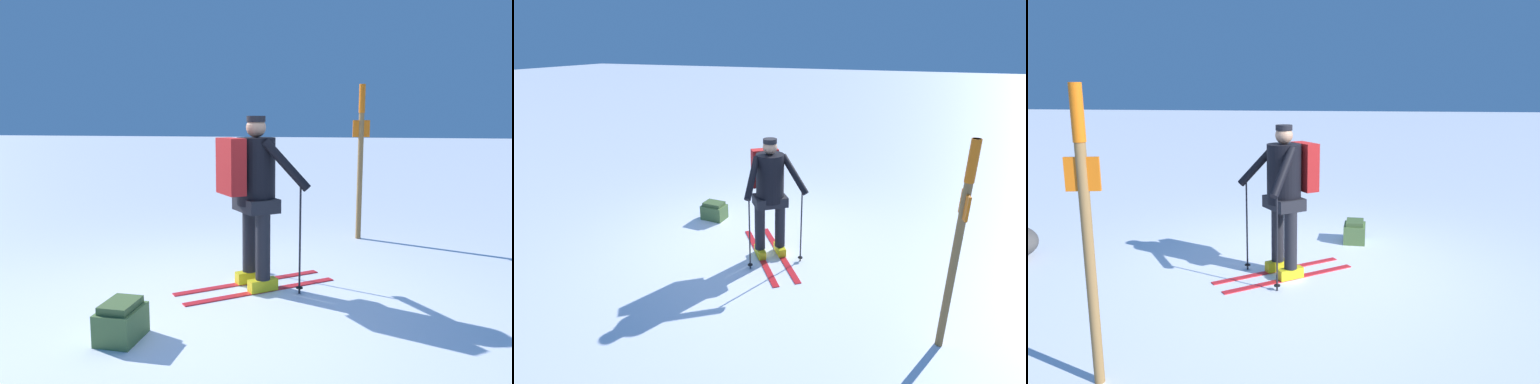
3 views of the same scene
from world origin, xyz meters
TOP-DOWN VIEW (x-y plane):
  - ground_plane at (0.00, 0.00)m, footprint 80.00×80.00m
  - skier at (0.22, 0.30)m, footprint 1.59×1.33m
  - dropped_backpack at (-0.60, -1.08)m, footprint 0.32×0.42m
  - trail_marker at (1.37, 2.67)m, footprint 0.24×0.09m

SIDE VIEW (x-z plane):
  - ground_plane at x=0.00m, z-range 0.00..0.00m
  - dropped_backpack at x=-0.60m, z-range -0.01..0.31m
  - skier at x=0.22m, z-range 0.17..1.94m
  - trail_marker at x=1.37m, z-range 0.20..2.42m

